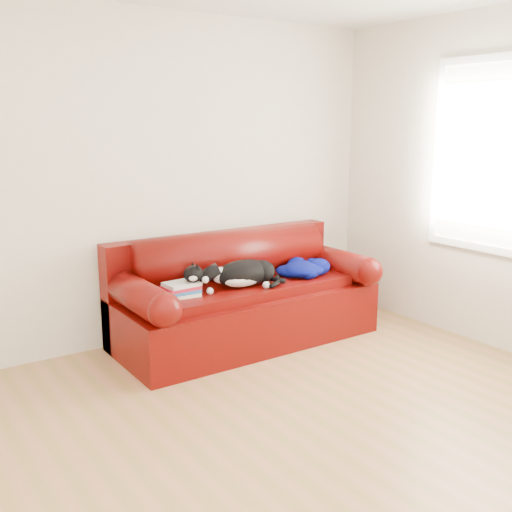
# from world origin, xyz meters

# --- Properties ---
(ground) EXTENTS (4.50, 4.50, 0.00)m
(ground) POSITION_xyz_m (0.00, 0.00, 0.00)
(ground) COLOR olive
(ground) RESTS_ON ground
(room_shell) EXTENTS (4.52, 4.02, 2.61)m
(room_shell) POSITION_xyz_m (0.12, 0.02, 1.67)
(room_shell) COLOR beige
(room_shell) RESTS_ON ground
(sofa_base) EXTENTS (2.10, 0.90, 0.50)m
(sofa_base) POSITION_xyz_m (0.69, 1.49, 0.24)
(sofa_base) COLOR #3E0602
(sofa_base) RESTS_ON ground
(sofa_back) EXTENTS (2.10, 1.01, 0.88)m
(sofa_back) POSITION_xyz_m (0.69, 1.74, 0.54)
(sofa_back) COLOR #3E0602
(sofa_back) RESTS_ON ground
(book_stack) EXTENTS (0.28, 0.22, 0.10)m
(book_stack) POSITION_xyz_m (0.07, 1.42, 0.55)
(book_stack) COLOR beige
(book_stack) RESTS_ON sofa_base
(cat) EXTENTS (0.68, 0.40, 0.26)m
(cat) POSITION_xyz_m (0.60, 1.38, 0.60)
(cat) COLOR black
(cat) RESTS_ON sofa_base
(blanket) EXTENTS (0.49, 0.39, 0.14)m
(blanket) POSITION_xyz_m (1.20, 1.39, 0.56)
(blanket) COLOR #02084C
(blanket) RESTS_ON sofa_base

